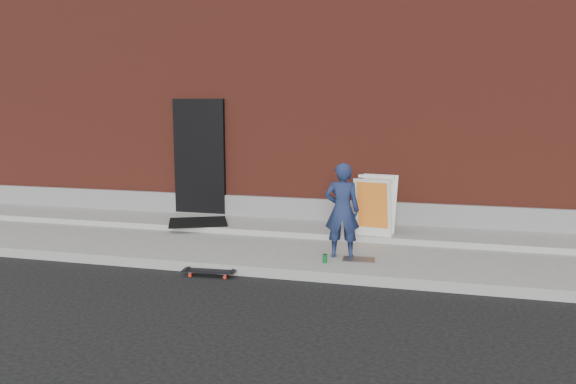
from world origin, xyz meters
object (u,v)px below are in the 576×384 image
(child, at_px, (342,210))
(pizza_sign, at_px, (375,205))
(soda_can, at_px, (325,258))
(skateboard, at_px, (209,272))

(child, xyz_separation_m, pizza_sign, (0.38, 1.14, -0.11))
(pizza_sign, distance_m, soda_can, 1.71)
(child, relative_size, skateboard, 1.89)
(skateboard, height_order, soda_can, soda_can)
(skateboard, relative_size, pizza_sign, 0.75)
(skateboard, xyz_separation_m, pizza_sign, (2.12, 2.10, 0.69))
(soda_can, bearing_deg, skateboard, -159.76)
(child, height_order, skateboard, child)
(child, relative_size, soda_can, 11.14)
(child, bearing_deg, skateboard, 21.58)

